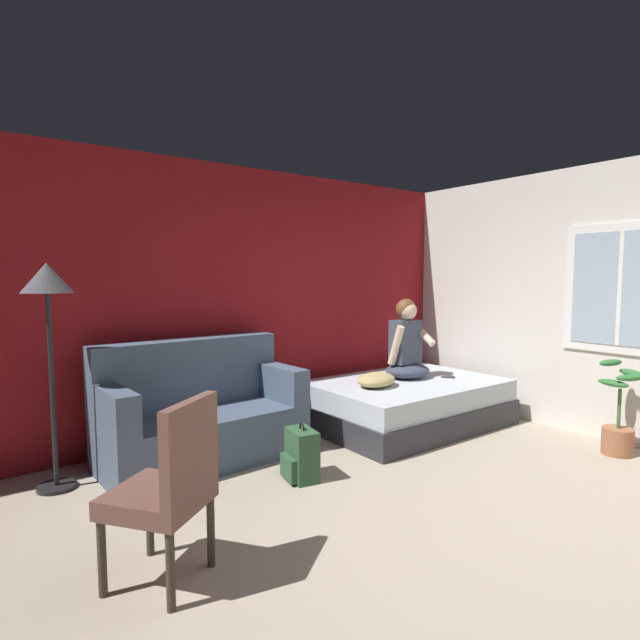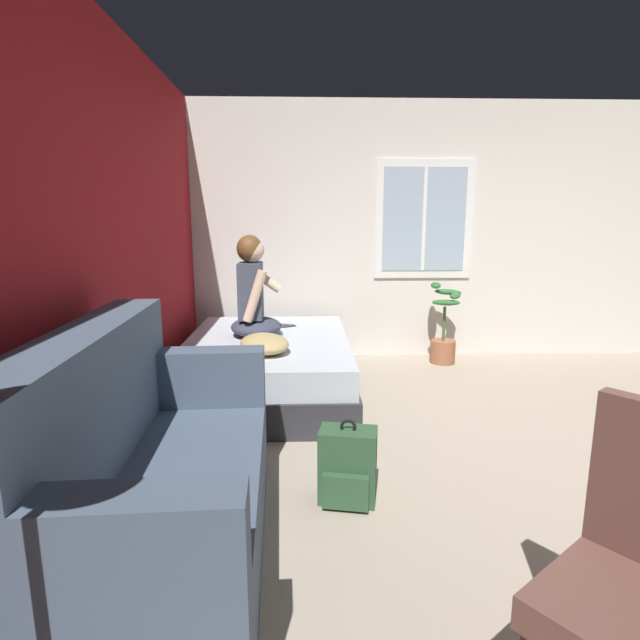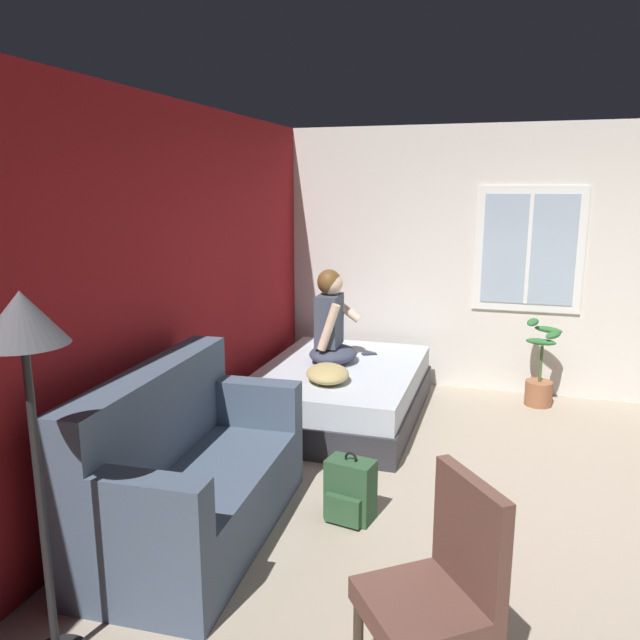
{
  "view_description": "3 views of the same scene",
  "coord_description": "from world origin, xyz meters",
  "px_view_note": "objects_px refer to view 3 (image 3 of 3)",
  "views": [
    {
      "loc": [
        -2.4,
        -1.7,
        1.6
      ],
      "look_at": [
        0.4,
        2.08,
        1.19
      ],
      "focal_mm": 28.0,
      "sensor_mm": 36.0,
      "label": 1
    },
    {
      "loc": [
        -2.67,
        1.69,
        1.47
      ],
      "look_at": [
        0.78,
        1.57,
        0.78
      ],
      "focal_mm": 28.0,
      "sensor_mm": 36.0,
      "label": 2
    },
    {
      "loc": [
        -3.8,
        0.57,
        2.11
      ],
      "look_at": [
        0.52,
        1.89,
        1.13
      ],
      "focal_mm": 35.0,
      "sensor_mm": 36.0,
      "label": 3
    }
  ],
  "objects_px": {
    "bed": "(340,392)",
    "cell_phone": "(369,354)",
    "couch": "(188,474)",
    "person_seated": "(331,325)",
    "throw_pillow": "(328,374)",
    "floor_lamp": "(26,357)",
    "backpack": "(350,491)",
    "side_chair": "(440,587)",
    "potted_plant": "(540,375)"
  },
  "relations": [
    {
      "from": "bed",
      "to": "cell_phone",
      "type": "xyz_separation_m",
      "value": [
        0.48,
        -0.16,
        0.25
      ]
    },
    {
      "from": "couch",
      "to": "person_seated",
      "type": "xyz_separation_m",
      "value": [
        2.33,
        -0.23,
        0.44
      ]
    },
    {
      "from": "throw_pillow",
      "to": "bed",
      "type": "bearing_deg",
      "value": 1.56
    },
    {
      "from": "couch",
      "to": "floor_lamp",
      "type": "distance_m",
      "value": 1.53
    },
    {
      "from": "couch",
      "to": "person_seated",
      "type": "relative_size",
      "value": 1.98
    },
    {
      "from": "bed",
      "to": "floor_lamp",
      "type": "relative_size",
      "value": 1.2
    },
    {
      "from": "throw_pillow",
      "to": "couch",
      "type": "bearing_deg",
      "value": 168.08
    },
    {
      "from": "person_seated",
      "to": "backpack",
      "type": "height_order",
      "value": "person_seated"
    },
    {
      "from": "side_chair",
      "to": "floor_lamp",
      "type": "relative_size",
      "value": 0.58
    },
    {
      "from": "cell_phone",
      "to": "side_chair",
      "type": "bearing_deg",
      "value": 167.69
    },
    {
      "from": "couch",
      "to": "potted_plant",
      "type": "distance_m",
      "value": 3.73
    },
    {
      "from": "throw_pillow",
      "to": "floor_lamp",
      "type": "height_order",
      "value": "floor_lamp"
    },
    {
      "from": "floor_lamp",
      "to": "potted_plant",
      "type": "relative_size",
      "value": 2.0
    },
    {
      "from": "couch",
      "to": "side_chair",
      "type": "distance_m",
      "value": 1.81
    },
    {
      "from": "couch",
      "to": "throw_pillow",
      "type": "relative_size",
      "value": 3.62
    },
    {
      "from": "side_chair",
      "to": "cell_phone",
      "type": "height_order",
      "value": "side_chair"
    },
    {
      "from": "throw_pillow",
      "to": "cell_phone",
      "type": "xyz_separation_m",
      "value": [
        0.95,
        -0.15,
        -0.07
      ]
    },
    {
      "from": "couch",
      "to": "floor_lamp",
      "type": "height_order",
      "value": "floor_lamp"
    },
    {
      "from": "bed",
      "to": "cell_phone",
      "type": "height_order",
      "value": "cell_phone"
    },
    {
      "from": "bed",
      "to": "backpack",
      "type": "relative_size",
      "value": 4.46
    },
    {
      "from": "potted_plant",
      "to": "side_chair",
      "type": "bearing_deg",
      "value": 172.18
    },
    {
      "from": "bed",
      "to": "throw_pillow",
      "type": "relative_size",
      "value": 4.26
    },
    {
      "from": "bed",
      "to": "potted_plant",
      "type": "distance_m",
      "value": 1.97
    },
    {
      "from": "side_chair",
      "to": "backpack",
      "type": "xyz_separation_m",
      "value": [
        1.3,
        0.7,
        -0.34
      ]
    },
    {
      "from": "couch",
      "to": "throw_pillow",
      "type": "xyz_separation_m",
      "value": [
        1.75,
        -0.37,
        0.16
      ]
    },
    {
      "from": "bed",
      "to": "floor_lamp",
      "type": "distance_m",
      "value": 3.57
    },
    {
      "from": "bed",
      "to": "potted_plant",
      "type": "height_order",
      "value": "potted_plant"
    },
    {
      "from": "couch",
      "to": "person_seated",
      "type": "height_order",
      "value": "person_seated"
    },
    {
      "from": "throw_pillow",
      "to": "cell_phone",
      "type": "bearing_deg",
      "value": -8.96
    },
    {
      "from": "person_seated",
      "to": "bed",
      "type": "bearing_deg",
      "value": -134.12
    },
    {
      "from": "potted_plant",
      "to": "throw_pillow",
      "type": "bearing_deg",
      "value": 126.77
    },
    {
      "from": "person_seated",
      "to": "throw_pillow",
      "type": "bearing_deg",
      "value": -166.91
    },
    {
      "from": "person_seated",
      "to": "floor_lamp",
      "type": "xyz_separation_m",
      "value": [
        -3.46,
        0.29,
        0.59
      ]
    },
    {
      "from": "person_seated",
      "to": "backpack",
      "type": "distance_m",
      "value": 2.09
    },
    {
      "from": "throw_pillow",
      "to": "potted_plant",
      "type": "height_order",
      "value": "potted_plant"
    },
    {
      "from": "throw_pillow",
      "to": "backpack",
      "type": "bearing_deg",
      "value": -157.75
    },
    {
      "from": "person_seated",
      "to": "potted_plant",
      "type": "distance_m",
      "value": 2.11
    },
    {
      "from": "backpack",
      "to": "side_chair",
      "type": "bearing_deg",
      "value": -151.64
    },
    {
      "from": "bed",
      "to": "backpack",
      "type": "xyz_separation_m",
      "value": [
        -1.75,
        -0.54,
        -0.04
      ]
    },
    {
      "from": "couch",
      "to": "backpack",
      "type": "xyz_separation_m",
      "value": [
        0.45,
        -0.9,
        -0.2
      ]
    },
    {
      "from": "side_chair",
      "to": "cell_phone",
      "type": "xyz_separation_m",
      "value": [
        3.53,
        1.08,
        -0.05
      ]
    },
    {
      "from": "floor_lamp",
      "to": "side_chair",
      "type": "bearing_deg",
      "value": -80.2
    },
    {
      "from": "backpack",
      "to": "throw_pillow",
      "type": "height_order",
      "value": "throw_pillow"
    },
    {
      "from": "person_seated",
      "to": "throw_pillow",
      "type": "relative_size",
      "value": 1.82
    },
    {
      "from": "couch",
      "to": "cell_phone",
      "type": "height_order",
      "value": "couch"
    },
    {
      "from": "throw_pillow",
      "to": "floor_lamp",
      "type": "bearing_deg",
      "value": 171.5
    },
    {
      "from": "bed",
      "to": "potted_plant",
      "type": "bearing_deg",
      "value": -64.27
    },
    {
      "from": "person_seated",
      "to": "floor_lamp",
      "type": "distance_m",
      "value": 3.52
    },
    {
      "from": "throw_pillow",
      "to": "potted_plant",
      "type": "distance_m",
      "value": 2.22
    },
    {
      "from": "bed",
      "to": "side_chair",
      "type": "height_order",
      "value": "side_chair"
    }
  ]
}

